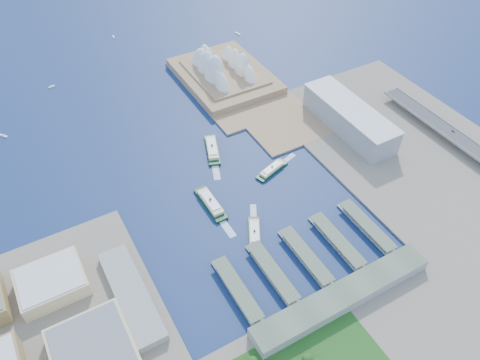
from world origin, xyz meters
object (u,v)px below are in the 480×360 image
ferry_c (254,233)px  ferry_d (272,169)px  toaster_building (349,118)px  car_c (453,131)px  ferry_b (212,148)px  opera_house (224,62)px  ferry_a (210,202)px

ferry_c → ferry_d: bearing=-103.8°
ferry_c → ferry_d: (73.62, 79.87, -0.19)m
toaster_building → car_c: size_ratio=31.91×
ferry_b → ferry_d: size_ratio=1.23×
toaster_building → car_c: bearing=-39.1°
toaster_building → ferry_b: (-187.44, 52.71, -14.74)m
ferry_c → car_c: 321.77m
ferry_b → car_c: bearing=-5.3°
ferry_d → opera_house: bearing=-30.0°
car_c → ferry_b: bearing=154.5°
opera_house → car_c: (199.00, -288.63, -16.45)m
ferry_a → ferry_c: ferry_a is taller
opera_house → ferry_a: size_ratio=2.96×
opera_house → ferry_d: 227.49m
opera_house → ferry_b: size_ratio=2.95×
opera_house → ferry_a: opera_house is taller
ferry_c → ferry_b: bearing=-70.4°
toaster_building → ferry_b: toaster_building is taller
ferry_a → car_c: size_ratio=12.51×
ferry_c → ferry_a: bearing=-43.0°
ferry_c → car_c: bearing=-149.0°
toaster_building → ferry_d: size_ratio=3.12×
ferry_c → ferry_d: 108.63m
ferry_d → car_c: bearing=-122.9°
opera_house → car_c: bearing=-55.4°
toaster_building → ferry_a: 236.95m
toaster_building → ferry_d: (-138.76, -20.52, -15.80)m
opera_house → ferry_b: opera_house is taller
opera_house → ferry_d: (-48.76, -220.52, -27.30)m
toaster_building → ferry_b: size_ratio=2.54×
ferry_a → ferry_d: size_ratio=1.22×
ferry_b → ferry_d: bearing=-36.2°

